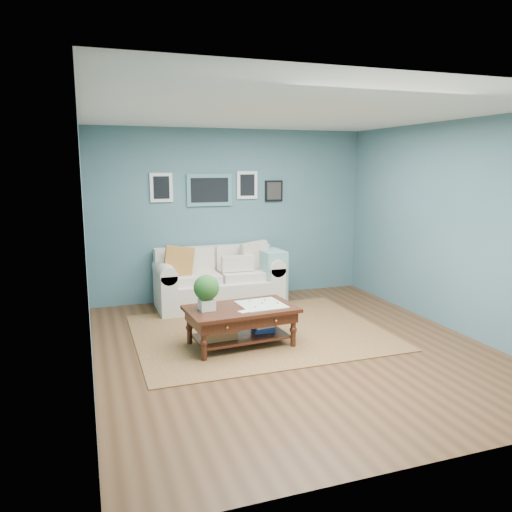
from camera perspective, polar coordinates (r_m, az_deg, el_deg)
name	(u,v)px	position (r m, az deg, el deg)	size (l,w,h in m)	color
room_shell	(291,233)	(5.76, 3.97, 2.60)	(5.00, 5.02, 2.70)	brown
area_rug	(259,332)	(6.53, 0.35, -8.68)	(3.13, 2.51, 0.01)	brown
loveseat	(223,280)	(7.68, -3.75, -2.70)	(1.93, 0.87, 0.99)	beige
coffee_table	(235,314)	(5.94, -2.39, -6.68)	(1.33, 0.84, 0.89)	black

